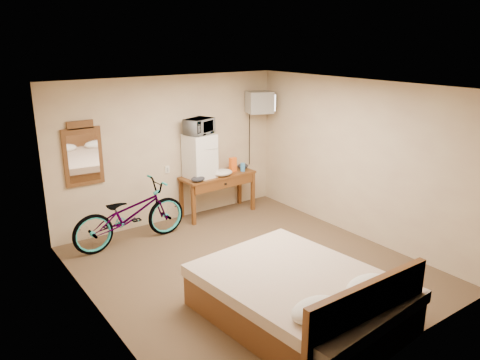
{
  "coord_description": "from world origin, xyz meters",
  "views": [
    {
      "loc": [
        -3.56,
        -4.73,
        3.09
      ],
      "look_at": [
        0.2,
        0.53,
        1.12
      ],
      "focal_mm": 35.0,
      "sensor_mm": 36.0,
      "label": 1
    }
  ],
  "objects_px": {
    "microwave": "(199,126)",
    "blue_cup": "(243,167)",
    "bicycle": "(130,214)",
    "desk": "(219,181)",
    "mini_fridge": "(200,156)",
    "bed": "(303,298)",
    "crt_television": "(259,102)",
    "wall_mirror": "(83,155)"
  },
  "relations": [
    {
      "from": "microwave",
      "to": "wall_mirror",
      "type": "xyz_separation_m",
      "value": [
        -1.93,
        0.21,
        -0.26
      ]
    },
    {
      "from": "blue_cup",
      "to": "crt_television",
      "type": "height_order",
      "value": "crt_television"
    },
    {
      "from": "desk",
      "to": "wall_mirror",
      "type": "distance_m",
      "value": 2.41
    },
    {
      "from": "bed",
      "to": "blue_cup",
      "type": "bearing_deg",
      "value": 64.76
    },
    {
      "from": "blue_cup",
      "to": "bed",
      "type": "xyz_separation_m",
      "value": [
        -1.56,
        -3.3,
        -0.54
      ]
    },
    {
      "from": "mini_fridge",
      "to": "crt_television",
      "type": "bearing_deg",
      "value": -1.81
    },
    {
      "from": "bicycle",
      "to": "microwave",
      "type": "bearing_deg",
      "value": -79.78
    },
    {
      "from": "microwave",
      "to": "bicycle",
      "type": "bearing_deg",
      "value": 170.68
    },
    {
      "from": "mini_fridge",
      "to": "wall_mirror",
      "type": "bearing_deg",
      "value": 173.77
    },
    {
      "from": "desk",
      "to": "blue_cup",
      "type": "relative_size",
      "value": 9.11
    },
    {
      "from": "desk",
      "to": "mini_fridge",
      "type": "distance_m",
      "value": 0.61
    },
    {
      "from": "blue_cup",
      "to": "bicycle",
      "type": "distance_m",
      "value": 2.32
    },
    {
      "from": "wall_mirror",
      "to": "microwave",
      "type": "bearing_deg",
      "value": -6.22
    },
    {
      "from": "blue_cup",
      "to": "crt_television",
      "type": "bearing_deg",
      "value": 11.2
    },
    {
      "from": "desk",
      "to": "bicycle",
      "type": "height_order",
      "value": "bicycle"
    },
    {
      "from": "bed",
      "to": "bicycle",
      "type": "bearing_deg",
      "value": 103.24
    },
    {
      "from": "microwave",
      "to": "crt_television",
      "type": "bearing_deg",
      "value": -23.58
    },
    {
      "from": "microwave",
      "to": "blue_cup",
      "type": "height_order",
      "value": "microwave"
    },
    {
      "from": "desk",
      "to": "wall_mirror",
      "type": "xyz_separation_m",
      "value": [
        -2.27,
        0.27,
        0.76
      ]
    },
    {
      "from": "crt_television",
      "to": "bicycle",
      "type": "distance_m",
      "value": 3.11
    },
    {
      "from": "blue_cup",
      "to": "bicycle",
      "type": "xyz_separation_m",
      "value": [
        -2.29,
        -0.2,
        -0.34
      ]
    },
    {
      "from": "bicycle",
      "to": "mini_fridge",
      "type": "bearing_deg",
      "value": -79.79
    },
    {
      "from": "desk",
      "to": "microwave",
      "type": "bearing_deg",
      "value": 169.69
    },
    {
      "from": "mini_fridge",
      "to": "bed",
      "type": "distance_m",
      "value": 3.6
    },
    {
      "from": "wall_mirror",
      "to": "bicycle",
      "type": "bearing_deg",
      "value": -48.7
    },
    {
      "from": "microwave",
      "to": "wall_mirror",
      "type": "distance_m",
      "value": 1.96
    },
    {
      "from": "wall_mirror",
      "to": "desk",
      "type": "bearing_deg",
      "value": -6.85
    },
    {
      "from": "desk",
      "to": "crt_television",
      "type": "relative_size",
      "value": 2.22
    },
    {
      "from": "desk",
      "to": "blue_cup",
      "type": "bearing_deg",
      "value": -7.49
    },
    {
      "from": "mini_fridge",
      "to": "bed",
      "type": "height_order",
      "value": "mini_fridge"
    },
    {
      "from": "desk",
      "to": "microwave",
      "type": "xyz_separation_m",
      "value": [
        -0.34,
        0.06,
        1.02
      ]
    },
    {
      "from": "bed",
      "to": "desk",
      "type": "bearing_deg",
      "value": 72.29
    },
    {
      "from": "microwave",
      "to": "crt_television",
      "type": "distance_m",
      "value": 1.3
    },
    {
      "from": "wall_mirror",
      "to": "bed",
      "type": "bearing_deg",
      "value": -71.77
    },
    {
      "from": "wall_mirror",
      "to": "bicycle",
      "type": "distance_m",
      "value": 1.15
    },
    {
      "from": "desk",
      "to": "crt_television",
      "type": "bearing_deg",
      "value": 1.41
    },
    {
      "from": "wall_mirror",
      "to": "blue_cup",
      "type": "bearing_deg",
      "value": -6.96
    },
    {
      "from": "wall_mirror",
      "to": "bed",
      "type": "distance_m",
      "value": 3.99
    },
    {
      "from": "desk",
      "to": "microwave",
      "type": "relative_size",
      "value": 2.84
    },
    {
      "from": "microwave",
      "to": "desk",
      "type": "bearing_deg",
      "value": -32.07
    },
    {
      "from": "bed",
      "to": "microwave",
      "type": "bearing_deg",
      "value": 77.97
    },
    {
      "from": "bed",
      "to": "crt_television",
      "type": "bearing_deg",
      "value": 59.56
    }
  ]
}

